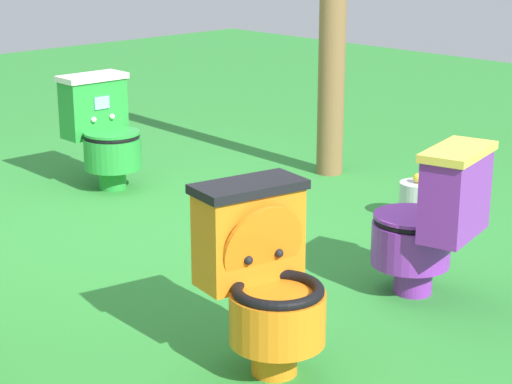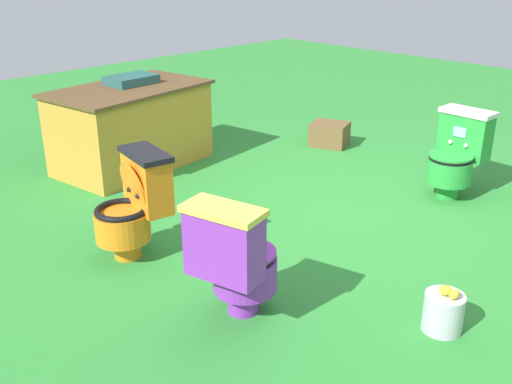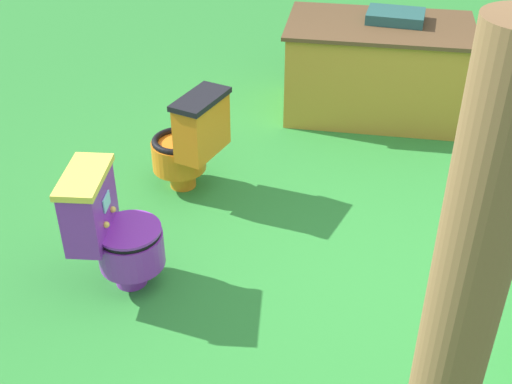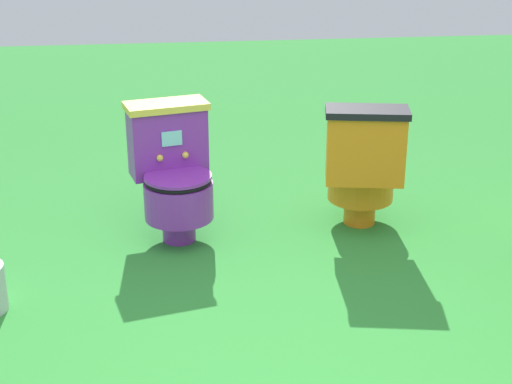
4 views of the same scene
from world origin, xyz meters
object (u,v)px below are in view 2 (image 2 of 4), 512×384
at_px(toilet_green, 456,154).
at_px(toilet_purple, 236,259).
at_px(small_crate, 330,134).
at_px(toilet_orange, 134,204).
at_px(vendor_table, 132,126).
at_px(lemon_bucket, 443,311).

relative_size(toilet_green, toilet_purple, 1.00).
bearing_deg(small_crate, toilet_orange, -168.30).
height_order(toilet_orange, vendor_table, vendor_table).
distance_m(toilet_orange, small_crate, 2.92).
distance_m(toilet_orange, lemon_bucket, 2.06).
relative_size(vendor_table, lemon_bucket, 5.67).
height_order(toilet_orange, toilet_purple, same).
distance_m(toilet_purple, vendor_table, 2.77).
distance_m(toilet_purple, lemon_bucket, 1.17).
relative_size(toilet_green, small_crate, 1.95).
relative_size(toilet_orange, vendor_table, 0.46).
bearing_deg(vendor_table, toilet_purple, -112.16).
xyz_separation_m(vendor_table, lemon_bucket, (-0.33, -3.46, -0.28)).
bearing_deg(toilet_green, lemon_bucket, 118.10).
xyz_separation_m(toilet_purple, vendor_table, (1.05, 2.57, 0.02)).
bearing_deg(toilet_purple, toilet_green, 77.33).
distance_m(toilet_green, lemon_bucket, 2.06).
bearing_deg(toilet_green, toilet_purple, 91.94).
relative_size(toilet_orange, lemon_bucket, 2.63).
bearing_deg(small_crate, toilet_green, -101.96).
bearing_deg(toilet_green, small_crate, -10.54).
bearing_deg(lemon_bucket, small_crate, 49.30).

